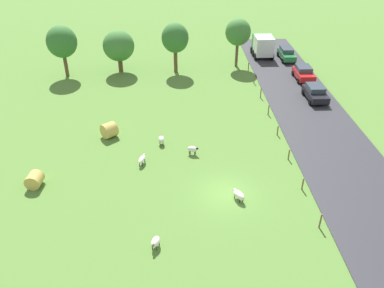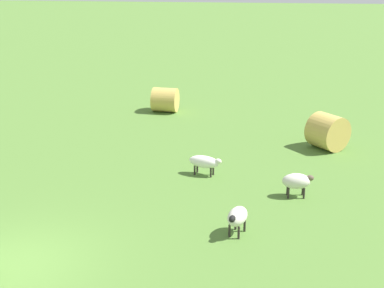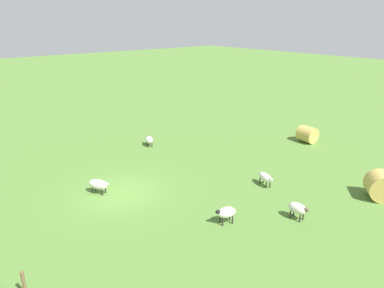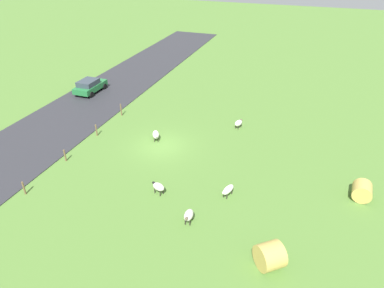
# 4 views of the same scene
# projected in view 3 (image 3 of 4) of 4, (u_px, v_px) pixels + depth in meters

# --- Properties ---
(ground_plane) EXTENTS (160.00, 160.00, 0.00)m
(ground_plane) POSITION_uv_depth(u_px,v_px,m) (121.00, 193.00, 18.87)
(ground_plane) COLOR #517A33
(sheep_0) EXTENTS (0.59, 1.06, 0.83)m
(sheep_0) POSITION_uv_depth(u_px,v_px,m) (298.00, 209.00, 16.28)
(sheep_0) COLOR silver
(sheep_0) RESTS_ON ground_plane
(sheep_1) EXTENTS (1.05, 1.30, 0.79)m
(sheep_1) POSITION_uv_depth(u_px,v_px,m) (99.00, 185.00, 18.73)
(sheep_1) COLOR silver
(sheep_1) RESTS_ON ground_plane
(sheep_2) EXTENTS (0.78, 1.30, 0.74)m
(sheep_2) POSITION_uv_depth(u_px,v_px,m) (266.00, 177.00, 19.58)
(sheep_2) COLOR white
(sheep_2) RESTS_ON ground_plane
(sheep_3) EXTENTS (0.77, 1.09, 0.76)m
(sheep_3) POSITION_uv_depth(u_px,v_px,m) (149.00, 140.00, 25.75)
(sheep_3) COLOR white
(sheep_3) RESTS_ON ground_plane
(sheep_4) EXTENTS (1.08, 0.78, 0.83)m
(sheep_4) POSITION_uv_depth(u_px,v_px,m) (226.00, 213.00, 15.93)
(sheep_4) COLOR silver
(sheep_4) RESTS_ON ground_plane
(hay_bale_0) EXTENTS (1.33, 1.35, 1.23)m
(hay_bale_0) POSITION_uv_depth(u_px,v_px,m) (307.00, 134.00, 26.56)
(hay_bale_0) COLOR tan
(hay_bale_0) RESTS_ON ground_plane
(hay_bale_1) EXTENTS (1.89, 1.92, 1.46)m
(hay_bale_1) POSITION_uv_depth(u_px,v_px,m) (381.00, 186.00, 18.09)
(hay_bale_1) COLOR tan
(hay_bale_1) RESTS_ON ground_plane
(fence_post_2) EXTENTS (0.12, 0.12, 1.01)m
(fence_post_2) POSITION_uv_depth(u_px,v_px,m) (24.00, 284.00, 11.72)
(fence_post_2) COLOR brown
(fence_post_2) RESTS_ON ground_plane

